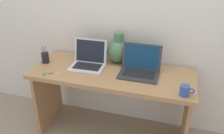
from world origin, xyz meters
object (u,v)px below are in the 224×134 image
Objects in this scene: coffee_mug at (185,91)px; pen_cup at (45,57)px; laptop_left at (89,60)px; laptop_right at (140,66)px; green_vase at (119,50)px; scissors at (47,74)px.

coffee_mug is 1.33m from pen_cup.
laptop_left is 0.93× the size of laptop_right.
laptop_left is at bearing -146.05° from green_vase.
laptop_right is 0.83m from scissors.
laptop_right is 0.30m from green_vase.
pen_cup is 1.18× the size of scissors.
pen_cup is at bearing -176.72° from laptop_right.
green_vase is at bearing 145.98° from laptop_right.
laptop_left is at bearing 41.19° from scissors.
scissors is at bearing -141.91° from green_vase.
green_vase reaches higher than laptop_left.
laptop_left is 2.24× the size of scissors.
scissors is at bearing -56.83° from pen_cup.
pen_cup is at bearing -173.09° from laptop_left.
green_vase is at bearing 146.23° from coffee_mug.
laptop_right reaches higher than laptop_left.
green_vase reaches higher than scissors.
green_vase is at bearing 38.09° from scissors.
green_vase is at bearing 33.95° from laptop_left.
coffee_mug is at bearing -33.62° from laptop_right.
scissors is (-0.54, -0.42, -0.12)m from green_vase.
coffee_mug is 0.66× the size of pen_cup.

